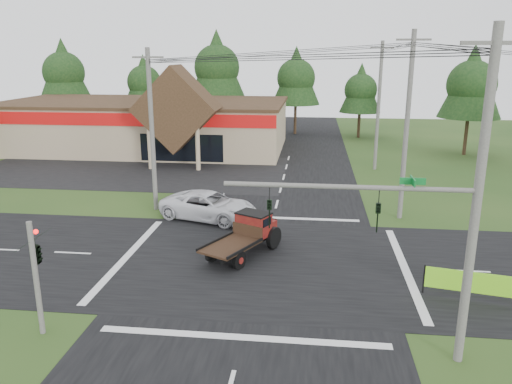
# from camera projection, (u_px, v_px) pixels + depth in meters

# --- Properties ---
(ground) EXTENTS (120.00, 120.00, 0.00)m
(ground) POSITION_uv_depth(u_px,v_px,m) (262.00, 262.00, 25.06)
(ground) COLOR #224016
(ground) RESTS_ON ground
(road_ns) EXTENTS (12.00, 120.00, 0.02)m
(road_ns) POSITION_uv_depth(u_px,v_px,m) (262.00, 262.00, 25.06)
(road_ns) COLOR black
(road_ns) RESTS_ON ground
(road_ew) EXTENTS (120.00, 12.00, 0.02)m
(road_ew) POSITION_uv_depth(u_px,v_px,m) (262.00, 262.00, 25.06)
(road_ew) COLOR black
(road_ew) RESTS_ON ground
(parking_apron) EXTENTS (28.00, 14.00, 0.02)m
(parking_apron) POSITION_uv_depth(u_px,v_px,m) (129.00, 170.00, 44.78)
(parking_apron) COLOR black
(parking_apron) RESTS_ON ground
(cvs_building) EXTENTS (30.40, 18.20, 9.19)m
(cvs_building) POSITION_uv_depth(u_px,v_px,m) (147.00, 123.00, 54.35)
(cvs_building) COLOR tan
(cvs_building) RESTS_ON ground
(traffic_signal_mast) EXTENTS (8.12, 0.24, 7.00)m
(traffic_signal_mast) POSITION_uv_depth(u_px,v_px,m) (418.00, 236.00, 16.06)
(traffic_signal_mast) COLOR #595651
(traffic_signal_mast) RESTS_ON ground
(traffic_signal_corner) EXTENTS (0.53, 2.48, 4.40)m
(traffic_signal_corner) POSITION_uv_depth(u_px,v_px,m) (34.00, 243.00, 17.93)
(traffic_signal_corner) COLOR #595651
(traffic_signal_corner) RESTS_ON ground
(utility_pole_nr) EXTENTS (2.00, 0.30, 11.00)m
(utility_pole_nr) POSITION_uv_depth(u_px,v_px,m) (477.00, 202.00, 15.55)
(utility_pole_nr) COLOR #595651
(utility_pole_nr) RESTS_ON ground
(utility_pole_nw) EXTENTS (2.00, 0.30, 10.50)m
(utility_pole_nw) POSITION_uv_depth(u_px,v_px,m) (152.00, 130.00, 32.16)
(utility_pole_nw) COLOR #595651
(utility_pole_nw) RESTS_ON ground
(utility_pole_ne) EXTENTS (2.00, 0.30, 11.50)m
(utility_pole_ne) POSITION_uv_depth(u_px,v_px,m) (407.00, 126.00, 30.27)
(utility_pole_ne) COLOR #595651
(utility_pole_ne) RESTS_ON ground
(utility_pole_n) EXTENTS (2.00, 0.30, 11.20)m
(utility_pole_n) POSITION_uv_depth(u_px,v_px,m) (379.00, 105.00, 43.71)
(utility_pole_n) COLOR #595651
(utility_pole_n) RESTS_ON ground
(tree_row_a) EXTENTS (6.72, 6.72, 12.12)m
(tree_row_a) POSITION_uv_depth(u_px,v_px,m) (64.00, 70.00, 64.50)
(tree_row_a) COLOR #332316
(tree_row_a) RESTS_ON ground
(tree_row_b) EXTENTS (5.60, 5.60, 10.10)m
(tree_row_b) POSITION_uv_depth(u_px,v_px,m) (144.00, 81.00, 65.68)
(tree_row_b) COLOR #332316
(tree_row_b) RESTS_ON ground
(tree_row_c) EXTENTS (7.28, 7.28, 13.13)m
(tree_row_c) POSITION_uv_depth(u_px,v_px,m) (217.00, 65.00, 63.08)
(tree_row_c) COLOR #332316
(tree_row_c) RESTS_ON ground
(tree_row_d) EXTENTS (6.16, 6.16, 11.11)m
(tree_row_d) POSITION_uv_depth(u_px,v_px,m) (296.00, 76.00, 63.30)
(tree_row_d) COLOR #332316
(tree_row_d) RESTS_ON ground
(tree_row_e) EXTENTS (5.04, 5.04, 9.09)m
(tree_row_e) POSITION_uv_depth(u_px,v_px,m) (361.00, 88.00, 60.86)
(tree_row_e) COLOR #332316
(tree_row_e) RESTS_ON ground
(tree_side_ne) EXTENTS (6.16, 6.16, 11.11)m
(tree_side_ne) POSITION_uv_depth(u_px,v_px,m) (472.00, 82.00, 49.83)
(tree_side_ne) COLOR #332316
(tree_side_ne) RESTS_ON ground
(antique_flatbed_truck) EXTENTS (4.02, 5.38, 2.12)m
(antique_flatbed_truck) POSITION_uv_depth(u_px,v_px,m) (243.00, 236.00, 25.58)
(antique_flatbed_truck) COLOR #560C10
(antique_flatbed_truck) RESTS_ON ground
(roadside_banner) EXTENTS (3.81, 0.90, 1.32)m
(roadside_banner) POSITION_uv_depth(u_px,v_px,m) (471.00, 285.00, 21.07)
(roadside_banner) COLOR #7AD91C
(roadside_banner) RESTS_ON ground
(white_pickup) EXTENTS (6.75, 4.57, 1.72)m
(white_pickup) POSITION_uv_depth(u_px,v_px,m) (209.00, 206.00, 31.40)
(white_pickup) COLOR white
(white_pickup) RESTS_ON ground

